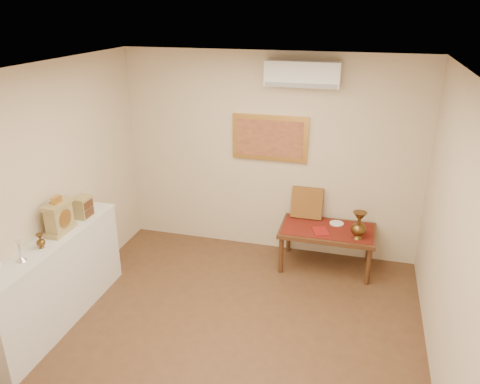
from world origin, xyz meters
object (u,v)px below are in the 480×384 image
(wooden_chest, at_px, (83,207))
(low_table, at_px, (327,234))
(mantel_clock, at_px, (59,217))
(display_ledge, at_px, (57,281))
(brass_urn_tall, at_px, (359,222))

(wooden_chest, xyz_separation_m, low_table, (2.65, 1.28, -0.62))
(low_table, bearing_deg, mantel_clock, -147.68)
(display_ledge, relative_size, mantel_clock, 4.93)
(display_ledge, bearing_deg, wooden_chest, 87.52)
(brass_urn_tall, height_order, wooden_chest, wooden_chest)
(wooden_chest, bearing_deg, mantel_clock, -92.40)
(mantel_clock, height_order, wooden_chest, mantel_clock)
(brass_urn_tall, distance_m, display_ledge, 3.51)
(mantel_clock, bearing_deg, low_table, 32.32)
(display_ledge, distance_m, wooden_chest, 0.86)
(low_table, bearing_deg, wooden_chest, -154.19)
(display_ledge, relative_size, wooden_chest, 8.28)
(brass_urn_tall, relative_size, mantel_clock, 1.04)
(brass_urn_tall, xyz_separation_m, wooden_chest, (-3.03, -1.11, 0.33))
(wooden_chest, distance_m, low_table, 3.01)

